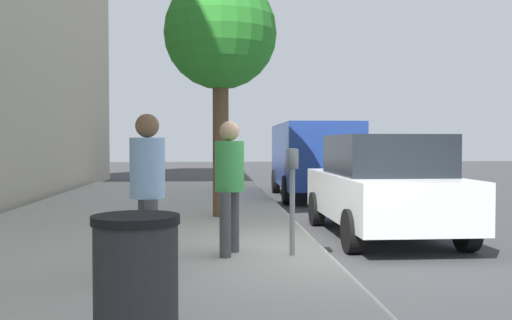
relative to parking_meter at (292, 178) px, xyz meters
name	(u,v)px	position (x,y,z in m)	size (l,w,h in m)	color
ground_plane	(325,259)	(0.40, -0.52, -1.17)	(80.00, 80.00, 0.00)	#38383A
sidewalk_slab	(108,257)	(0.40, 2.48, -1.09)	(28.00, 6.00, 0.15)	#A8A59E
parking_meter	(292,178)	(0.00, 0.00, 0.00)	(0.36, 0.12, 1.41)	gray
pedestrian_at_meter	(230,176)	(0.09, 0.83, 0.03)	(0.52, 0.39, 1.77)	#47474C
pedestrian_bystander	(147,179)	(-0.95, 1.78, 0.06)	(0.53, 0.40, 1.82)	#47474C
parked_sedan_near	(383,186)	(2.19, -1.87, -0.27)	(4.41, 1.99, 1.77)	silver
parked_van_far	(313,155)	(9.19, -1.87, 0.09)	(5.24, 2.20, 2.18)	navy
street_tree	(220,36)	(4.07, 0.90, 2.62)	(2.26, 2.26, 4.82)	brown
trash_bin	(136,290)	(-3.65, 1.55, -0.51)	(0.59, 0.59, 1.01)	#2D2D33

